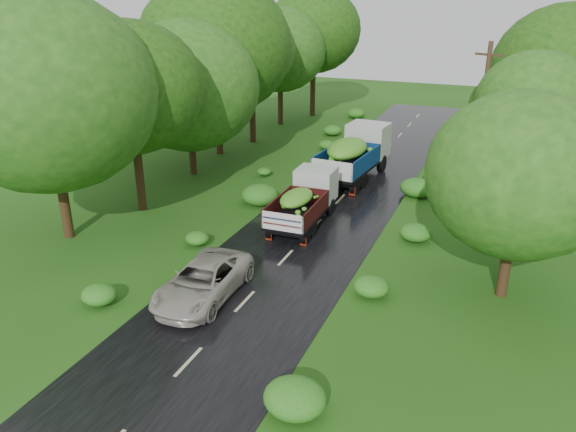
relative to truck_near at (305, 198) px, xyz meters
The scene contains 10 objects.
ground 12.09m from the truck_near, 87.06° to the right, with size 120.00×120.00×0.00m, color #204A0F.
road 7.15m from the truck_near, 84.97° to the right, with size 6.50×80.00×0.02m, color black.
road_lines 6.18m from the truck_near, 84.14° to the right, with size 0.12×69.60×0.00m.
truck_near is the anchor object (origin of this frame).
truck_far 8.08m from the truck_near, 87.90° to the left, with size 3.09×7.30×2.99m.
car 8.40m from the truck_near, 96.57° to the right, with size 2.31×5.01×1.39m, color #B1AA9D.
utility_pole 9.82m from the truck_near, 36.81° to the left, with size 1.43×0.69×8.61m.
trees_left 14.00m from the truck_near, 137.19° to the left, with size 5.96×34.62×9.44m.
trees_right 15.37m from the truck_near, 45.81° to the left, with size 6.94×30.20×7.94m.
shrubs 2.32m from the truck_near, 72.87° to the left, with size 11.90×44.00×0.70m.
Camera 1 is at (8.50, -12.40, 10.97)m, focal length 35.00 mm.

